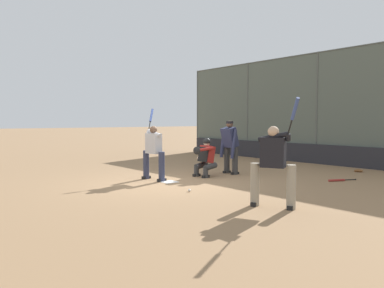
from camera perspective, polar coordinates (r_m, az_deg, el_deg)
ground_plane at (r=10.83m, az=-3.52°, el=-5.81°), size 160.00×160.00×0.00m
home_plate_marker at (r=10.83m, az=-3.52°, el=-5.78°), size 0.43×0.43×0.01m
backstop_fence at (r=16.27m, az=18.50°, el=5.55°), size 15.29×0.08×4.57m
padding_wall at (r=16.23m, az=18.17°, el=-1.43°), size 14.90×0.18×0.79m
bleachers_beyond at (r=19.63m, az=14.91°, el=-0.57°), size 10.64×1.95×1.16m
batter_at_plate at (r=11.13m, az=-5.88°, el=-1.02°), size 1.06×0.57×2.14m
catcher_behind_plate at (r=11.79m, az=1.99°, el=-1.94°), size 0.65×0.76×1.22m
umpire_home at (r=12.42m, az=5.80°, el=-0.21°), size 0.71×0.46×1.76m
batter_on_deck at (r=7.76m, az=12.29°, el=-2.89°), size 1.15×0.62×2.21m
spare_bat_near_backstop at (r=11.75m, az=21.46°, el=-5.15°), size 0.44×0.84×0.07m
fielding_glove_on_dirt at (r=14.09m, az=24.04°, el=-3.73°), size 0.27×0.21×0.10m
baseball_loose at (r=9.35m, az=-0.39°, el=-7.07°), size 0.07×0.07×0.07m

